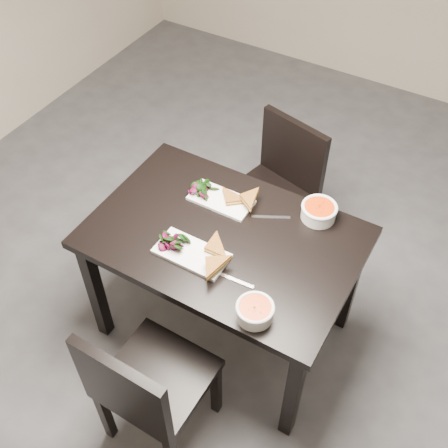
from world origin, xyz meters
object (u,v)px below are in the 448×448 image
at_px(chair_near, 145,387).
at_px(chair_far, 278,184).
at_px(plate_near, 192,254).
at_px(soup_bowl_far, 319,211).
at_px(table, 224,249).
at_px(soup_bowl_near, 255,311).
at_px(plate_far, 221,200).

xyz_separation_m(chair_near, chair_far, (-0.07, 1.35, 0.00)).
distance_m(plate_near, soup_bowl_far, 0.61).
relative_size(table, chair_near, 1.41).
xyz_separation_m(chair_far, soup_bowl_near, (0.37, -0.99, 0.30)).
relative_size(table, plate_near, 3.75).
height_order(chair_near, plate_near, chair_near).
distance_m(soup_bowl_near, plate_far, 0.65).
bearing_deg(soup_bowl_far, soup_bowl_near, -89.94).
relative_size(chair_far, soup_bowl_near, 5.54).
bearing_deg(soup_bowl_near, plate_near, 159.91).
relative_size(table, soup_bowl_far, 7.23).
relative_size(chair_near, chair_far, 1.00).
height_order(table, chair_far, chair_far).
xyz_separation_m(table, plate_near, (-0.06, -0.17, 0.11)).
relative_size(plate_near, soup_bowl_far, 1.93).
bearing_deg(chair_near, chair_far, 93.67).
bearing_deg(chair_near, soup_bowl_near, 51.48).
bearing_deg(soup_bowl_far, plate_near, -128.42).
height_order(plate_far, soup_bowl_far, soup_bowl_far).
height_order(chair_near, plate_far, chair_near).
relative_size(plate_near, plate_far, 1.07).
bearing_deg(table, soup_bowl_near, -44.14).
bearing_deg(soup_bowl_near, chair_near, -129.36).
xyz_separation_m(chair_near, plate_far, (-0.14, 0.85, 0.27)).
bearing_deg(plate_near, soup_bowl_near, -20.09).
xyz_separation_m(table, chair_near, (0.02, -0.68, -0.17)).
bearing_deg(soup_bowl_near, soup_bowl_far, 90.06).
bearing_deg(table, plate_near, -110.08).
distance_m(plate_near, plate_far, 0.35).
height_order(chair_far, soup_bowl_far, chair_far).
relative_size(table, plate_far, 4.01).
bearing_deg(soup_bowl_far, chair_near, -106.90).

